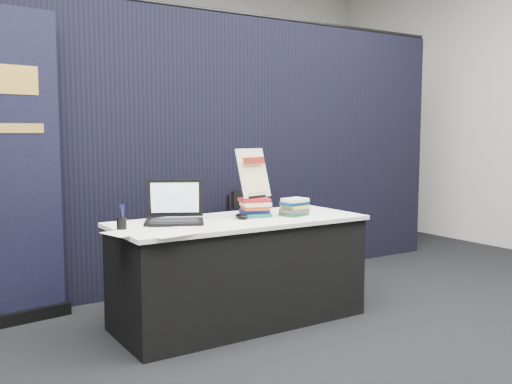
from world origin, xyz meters
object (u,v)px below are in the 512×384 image
at_px(display_table, 240,270).
at_px(info_sign, 253,174).
at_px(stacking_chair, 254,234).
at_px(book_stack_tall, 256,207).
at_px(laptop, 171,213).
at_px(book_stack_short, 295,207).

distance_m(display_table, info_sign, 0.71).
bearing_deg(info_sign, stacking_chair, 43.60).
distance_m(book_stack_tall, info_sign, 0.25).
relative_size(info_sign, stacking_chair, 0.43).
distance_m(laptop, book_stack_tall, 0.64).
height_order(book_stack_tall, book_stack_short, book_stack_tall).
relative_size(book_stack_short, info_sign, 0.56).
xyz_separation_m(laptop, book_stack_tall, (0.63, -0.08, 0.00)).
bearing_deg(info_sign, book_stack_short, -40.10).
bearing_deg(laptop, display_table, 13.64).
relative_size(laptop, book_stack_tall, 1.97).
bearing_deg(laptop, book_stack_short, 14.54).
height_order(book_stack_tall, info_sign, info_sign).
xyz_separation_m(book_stack_tall, info_sign, (0.00, 0.03, 0.25)).
relative_size(display_table, book_stack_tall, 7.55).
bearing_deg(info_sign, book_stack_tall, -103.29).
xyz_separation_m(display_table, laptop, (-0.48, 0.11, 0.44)).
xyz_separation_m(display_table, book_stack_short, (0.43, -0.08, 0.44)).
height_order(book_stack_tall, stacking_chair, book_stack_tall).
bearing_deg(stacking_chair, info_sign, -143.03).
distance_m(info_sign, stacking_chair, 0.99).
xyz_separation_m(book_stack_short, stacking_chair, (0.16, 0.81, -0.34)).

